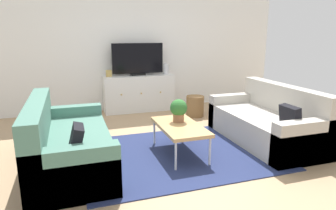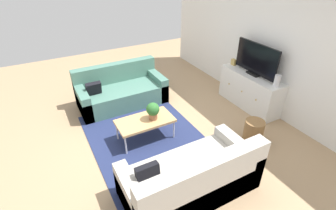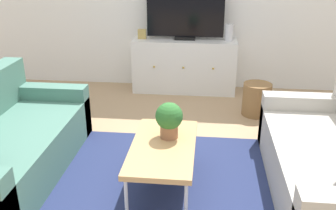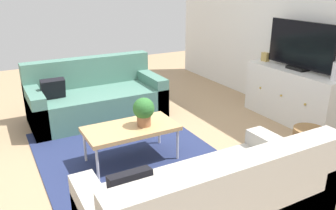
{
  "view_description": "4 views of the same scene",
  "coord_description": "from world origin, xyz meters",
  "px_view_note": "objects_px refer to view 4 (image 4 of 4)",
  "views": [
    {
      "loc": [
        -1.31,
        -3.63,
        1.58
      ],
      "look_at": [
        0.0,
        0.3,
        0.57
      ],
      "focal_mm": 31.82,
      "sensor_mm": 36.0,
      "label": 1
    },
    {
      "loc": [
        3.34,
        -1.52,
        2.89
      ],
      "look_at": [
        0.0,
        0.3,
        0.57
      ],
      "focal_mm": 26.95,
      "sensor_mm": 36.0,
      "label": 2
    },
    {
      "loc": [
        0.34,
        -2.86,
        1.88
      ],
      "look_at": [
        0.0,
        0.3,
        0.57
      ],
      "focal_mm": 40.51,
      "sensor_mm": 36.0,
      "label": 3
    },
    {
      "loc": [
        3.11,
        -1.4,
        1.88
      ],
      "look_at": [
        0.0,
        0.3,
        0.57
      ],
      "focal_mm": 36.38,
      "sensor_mm": 36.0,
      "label": 4
    }
  ],
  "objects_px": {
    "couch_right_side": "(213,210)",
    "mantel_clock": "(265,57)",
    "couch_left_side": "(95,99)",
    "flat_screen_tv": "(300,46)",
    "coffee_table": "(131,129)",
    "wicker_basket": "(308,146)",
    "tv_console": "(293,96)",
    "potted_plant": "(144,110)"
  },
  "relations": [
    {
      "from": "couch_right_side",
      "to": "mantel_clock",
      "type": "distance_m",
      "value": 3.16
    },
    {
      "from": "couch_left_side",
      "to": "mantel_clock",
      "type": "height_order",
      "value": "mantel_clock"
    },
    {
      "from": "flat_screen_tv",
      "to": "couch_right_side",
      "type": "bearing_deg",
      "value": -59.36
    },
    {
      "from": "coffee_table",
      "to": "mantel_clock",
      "type": "bearing_deg",
      "value": 103.48
    },
    {
      "from": "flat_screen_tv",
      "to": "mantel_clock",
      "type": "height_order",
      "value": "flat_screen_tv"
    },
    {
      "from": "couch_right_side",
      "to": "mantel_clock",
      "type": "bearing_deg",
      "value": 130.26
    },
    {
      "from": "coffee_table",
      "to": "wicker_basket",
      "type": "relative_size",
      "value": 2.49
    },
    {
      "from": "couch_right_side",
      "to": "couch_left_side",
      "type": "bearing_deg",
      "value": 180.0
    },
    {
      "from": "coffee_table",
      "to": "tv_console",
      "type": "height_order",
      "value": "tv_console"
    },
    {
      "from": "potted_plant",
      "to": "couch_left_side",
      "type": "bearing_deg",
      "value": -176.57
    },
    {
      "from": "couch_right_side",
      "to": "mantel_clock",
      "type": "height_order",
      "value": "mantel_clock"
    },
    {
      "from": "flat_screen_tv",
      "to": "tv_console",
      "type": "bearing_deg",
      "value": -90.0
    },
    {
      "from": "tv_console",
      "to": "flat_screen_tv",
      "type": "xyz_separation_m",
      "value": [
        -0.0,
        0.02,
        0.69
      ]
    },
    {
      "from": "couch_left_side",
      "to": "mantel_clock",
      "type": "bearing_deg",
      "value": 69.93
    },
    {
      "from": "potted_plant",
      "to": "tv_console",
      "type": "relative_size",
      "value": 0.22
    },
    {
      "from": "couch_right_side",
      "to": "mantel_clock",
      "type": "relative_size",
      "value": 14.14
    },
    {
      "from": "couch_left_side",
      "to": "couch_right_side",
      "type": "relative_size",
      "value": 1.0
    },
    {
      "from": "mantel_clock",
      "to": "potted_plant",
      "type": "bearing_deg",
      "value": -74.93
    },
    {
      "from": "tv_console",
      "to": "mantel_clock",
      "type": "distance_m",
      "value": 0.73
    },
    {
      "from": "potted_plant",
      "to": "mantel_clock",
      "type": "bearing_deg",
      "value": 105.07
    },
    {
      "from": "couch_right_side",
      "to": "wicker_basket",
      "type": "xyz_separation_m",
      "value": [
        -0.49,
        1.6,
        -0.08
      ]
    },
    {
      "from": "tv_console",
      "to": "wicker_basket",
      "type": "xyz_separation_m",
      "value": [
        0.93,
        -0.77,
        -0.17
      ]
    },
    {
      "from": "coffee_table",
      "to": "wicker_basket",
      "type": "xyz_separation_m",
      "value": [
        0.94,
        1.66,
        -0.18
      ]
    },
    {
      "from": "potted_plant",
      "to": "wicker_basket",
      "type": "bearing_deg",
      "value": 59.06
    },
    {
      "from": "coffee_table",
      "to": "flat_screen_tv",
      "type": "bearing_deg",
      "value": 89.75
    },
    {
      "from": "potted_plant",
      "to": "flat_screen_tv",
      "type": "height_order",
      "value": "flat_screen_tv"
    },
    {
      "from": "coffee_table",
      "to": "wicker_basket",
      "type": "bearing_deg",
      "value": 60.36
    },
    {
      "from": "couch_right_side",
      "to": "potted_plant",
      "type": "bearing_deg",
      "value": 176.36
    },
    {
      "from": "couch_right_side",
      "to": "tv_console",
      "type": "bearing_deg",
      "value": 120.85
    },
    {
      "from": "tv_console",
      "to": "wicker_basket",
      "type": "bearing_deg",
      "value": -39.61
    },
    {
      "from": "tv_console",
      "to": "potted_plant",
      "type": "bearing_deg",
      "value": -89.42
    },
    {
      "from": "coffee_table",
      "to": "potted_plant",
      "type": "distance_m",
      "value": 0.25
    },
    {
      "from": "flat_screen_tv",
      "to": "mantel_clock",
      "type": "relative_size",
      "value": 8.0
    },
    {
      "from": "coffee_table",
      "to": "flat_screen_tv",
      "type": "relative_size",
      "value": 0.95
    },
    {
      "from": "flat_screen_tv",
      "to": "mantel_clock",
      "type": "xyz_separation_m",
      "value": [
        -0.59,
        -0.02,
        -0.26
      ]
    },
    {
      "from": "couch_right_side",
      "to": "tv_console",
      "type": "distance_m",
      "value": 2.77
    },
    {
      "from": "coffee_table",
      "to": "mantel_clock",
      "type": "height_order",
      "value": "mantel_clock"
    },
    {
      "from": "coffee_table",
      "to": "tv_console",
      "type": "bearing_deg",
      "value": 89.75
    },
    {
      "from": "coffee_table",
      "to": "tv_console",
      "type": "xyz_separation_m",
      "value": [
        0.01,
        2.43,
        -0.01
      ]
    },
    {
      "from": "couch_right_side",
      "to": "potted_plant",
      "type": "relative_size",
      "value": 5.91
    },
    {
      "from": "couch_left_side",
      "to": "tv_console",
      "type": "xyz_separation_m",
      "value": [
        1.46,
        2.37,
        0.09
      ]
    },
    {
      "from": "potted_plant",
      "to": "flat_screen_tv",
      "type": "relative_size",
      "value": 0.3
    }
  ]
}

